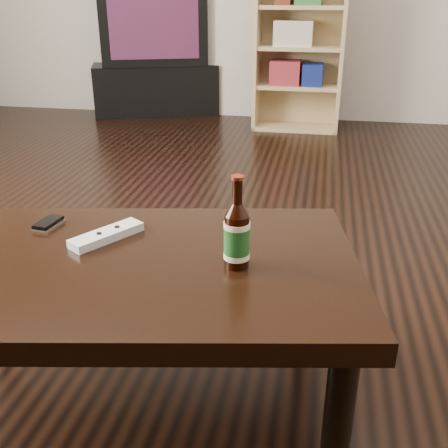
% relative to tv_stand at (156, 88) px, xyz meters
% --- Properties ---
extents(floor, '(5.00, 6.00, 0.01)m').
position_rel_tv_stand_xyz_m(floor, '(0.80, -3.03, -0.22)').
color(floor, black).
rests_on(floor, ground).
extents(tv_stand, '(1.19, 0.87, 0.43)m').
position_rel_tv_stand_xyz_m(tv_stand, '(0.00, 0.00, 0.00)').
color(tv_stand, black).
rests_on(tv_stand, floor).
extents(tv, '(1.01, 0.82, 0.66)m').
position_rel_tv_stand_xyz_m(tv, '(0.00, -0.00, 0.54)').
color(tv, black).
rests_on(tv, tv_stand).
extents(bookshelf, '(0.67, 0.31, 1.23)m').
position_rel_tv_stand_xyz_m(bookshelf, '(1.27, -0.38, 0.43)').
color(bookshelf, tan).
rests_on(bookshelf, floor).
extents(coffee_table, '(1.22, 0.85, 0.42)m').
position_rel_tv_stand_xyz_m(coffee_table, '(1.06, -3.54, 0.15)').
color(coffee_table, black).
rests_on(coffee_table, floor).
extents(beer_bottle, '(0.06, 0.06, 0.22)m').
position_rel_tv_stand_xyz_m(beer_bottle, '(1.32, -3.52, 0.28)').
color(beer_bottle, black).
rests_on(beer_bottle, coffee_table).
extents(phone, '(0.06, 0.10, 0.02)m').
position_rel_tv_stand_xyz_m(phone, '(0.78, -3.39, 0.21)').
color(phone, silver).
rests_on(phone, coffee_table).
extents(remote, '(0.16, 0.20, 0.03)m').
position_rel_tv_stand_xyz_m(remote, '(0.97, -3.44, 0.22)').
color(remote, silver).
rests_on(remote, coffee_table).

